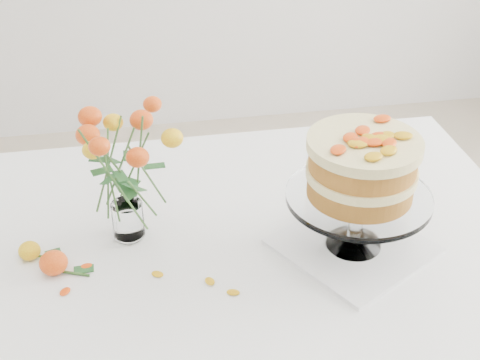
% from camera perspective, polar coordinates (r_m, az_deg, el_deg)
% --- Properties ---
extents(table, '(1.43, 0.93, 0.76)m').
position_cam_1_polar(table, '(1.49, -2.51, -7.49)').
color(table, tan).
rests_on(table, ground).
extents(napkin, '(0.37, 0.37, 0.01)m').
position_cam_1_polar(napkin, '(1.43, 9.61, -5.58)').
color(napkin, white).
rests_on(napkin, table).
extents(cake_stand, '(0.29, 0.29, 0.26)m').
position_cam_1_polar(cake_stand, '(1.33, 10.31, 0.58)').
color(cake_stand, white).
rests_on(cake_stand, napkin).
extents(rose_vase, '(0.26, 0.26, 0.34)m').
position_cam_1_polar(rose_vase, '(1.36, -10.12, 1.94)').
color(rose_vase, white).
rests_on(rose_vase, table).
extents(loose_rose_near, '(0.08, 0.05, 0.04)m').
position_cam_1_polar(loose_rose_near, '(1.45, -17.51, -5.78)').
color(loose_rose_near, yellow).
rests_on(loose_rose_near, table).
extents(loose_rose_far, '(0.10, 0.06, 0.05)m').
position_cam_1_polar(loose_rose_far, '(1.39, -15.60, -6.83)').
color(loose_rose_far, red).
rests_on(loose_rose_far, table).
extents(stray_petal_a, '(0.03, 0.02, 0.00)m').
position_cam_1_polar(stray_petal_a, '(1.36, -7.06, -7.99)').
color(stray_petal_a, '#DE9F0E').
rests_on(stray_petal_a, table).
extents(stray_petal_b, '(0.03, 0.02, 0.00)m').
position_cam_1_polar(stray_petal_b, '(1.33, -2.60, -8.64)').
color(stray_petal_b, '#DE9F0E').
rests_on(stray_petal_b, table).
extents(stray_petal_c, '(0.03, 0.02, 0.00)m').
position_cam_1_polar(stray_petal_c, '(1.31, -0.59, -9.58)').
color(stray_petal_c, '#DE9F0E').
rests_on(stray_petal_c, table).
extents(stray_petal_d, '(0.03, 0.02, 0.00)m').
position_cam_1_polar(stray_petal_d, '(1.40, -12.96, -7.20)').
color(stray_petal_d, '#DE9F0E').
rests_on(stray_petal_d, table).
extents(stray_petal_e, '(0.03, 0.02, 0.00)m').
position_cam_1_polar(stray_petal_e, '(1.35, -14.70, -9.21)').
color(stray_petal_e, '#DE9F0E').
rests_on(stray_petal_e, table).
extents(stray_petal_f, '(0.03, 0.02, 0.00)m').
position_cam_1_polar(stray_petal_f, '(1.44, 9.81, -5.49)').
color(stray_petal_f, '#DE9F0E').
rests_on(stray_petal_f, table).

